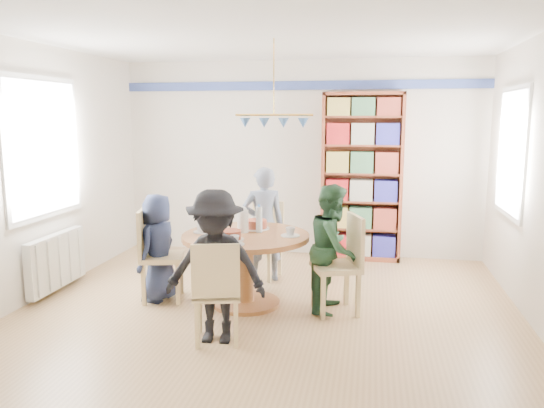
% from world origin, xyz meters
% --- Properties ---
extents(ground, '(5.00, 5.00, 0.00)m').
position_xyz_m(ground, '(0.00, 0.00, 0.00)').
color(ground, tan).
extents(room_shell, '(5.00, 5.00, 5.00)m').
position_xyz_m(room_shell, '(-0.26, 0.87, 1.65)').
color(room_shell, white).
rests_on(room_shell, ground).
extents(radiator, '(0.12, 1.00, 0.60)m').
position_xyz_m(radiator, '(-2.42, 0.30, 0.35)').
color(radiator, silver).
rests_on(radiator, ground).
extents(dining_table, '(1.30, 1.30, 0.75)m').
position_xyz_m(dining_table, '(-0.25, 0.28, 0.56)').
color(dining_table, brown).
rests_on(dining_table, ground).
extents(chair_left, '(0.53, 0.53, 0.98)m').
position_xyz_m(chair_left, '(-1.24, 0.26, 0.54)').
color(chair_left, '#D9BD85').
rests_on(chair_left, ground).
extents(chair_right, '(0.56, 0.56, 0.98)m').
position_xyz_m(chair_right, '(0.75, 0.27, 0.54)').
color(chair_right, '#D9BD85').
rests_on(chair_right, ground).
extents(chair_far, '(0.49, 0.49, 0.92)m').
position_xyz_m(chair_far, '(-0.26, 1.32, 0.51)').
color(chair_far, '#D9BD85').
rests_on(chair_far, ground).
extents(chair_near, '(0.49, 0.49, 0.91)m').
position_xyz_m(chair_near, '(-0.27, -0.70, 0.50)').
color(chair_near, '#D9BD85').
rests_on(chair_near, ground).
extents(person_left, '(0.45, 0.61, 1.14)m').
position_xyz_m(person_left, '(-1.20, 0.27, 0.57)').
color(person_left, '#1B223C').
rests_on(person_left, ground).
extents(person_right, '(0.57, 0.68, 1.28)m').
position_xyz_m(person_right, '(0.64, 0.31, 0.64)').
color(person_right, '#1B3721').
rests_on(person_right, ground).
extents(person_far, '(0.57, 0.47, 1.36)m').
position_xyz_m(person_far, '(-0.24, 1.15, 0.68)').
color(person_far, gray).
rests_on(person_far, ground).
extents(person_near, '(0.89, 0.55, 1.33)m').
position_xyz_m(person_near, '(-0.30, -0.64, 0.67)').
color(person_near, black).
rests_on(person_near, ground).
extents(bookshelf, '(1.07, 0.32, 2.25)m').
position_xyz_m(bookshelf, '(0.86, 2.34, 1.11)').
color(bookshelf, brown).
rests_on(bookshelf, ground).
extents(tableware, '(1.11, 1.11, 0.29)m').
position_xyz_m(tableware, '(-0.27, 0.31, 0.81)').
color(tableware, white).
rests_on(tableware, dining_table).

